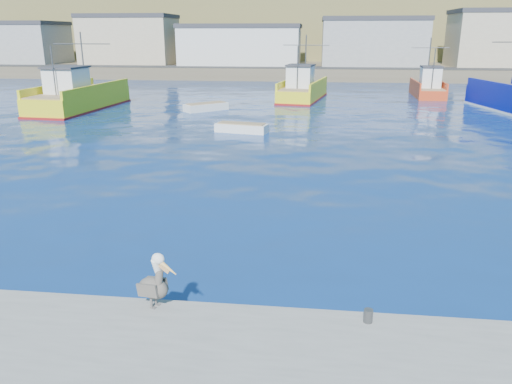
% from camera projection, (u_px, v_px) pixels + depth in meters
% --- Properties ---
extents(ground, '(260.00, 260.00, 0.00)m').
position_uv_depth(ground, '(250.00, 266.00, 14.44)').
color(ground, '#062150').
rests_on(ground, ground).
extents(dock_bollards, '(36.20, 0.20, 0.30)m').
position_uv_depth(dock_bollards, '(257.00, 309.00, 10.96)').
color(dock_bollards, '#4C4C4C').
rests_on(dock_bollards, dock).
extents(far_shore, '(200.00, 81.00, 24.00)m').
position_uv_depth(far_shore, '(311.00, 21.00, 114.99)').
color(far_shore, brown).
rests_on(far_shore, ground).
extents(trawler_yellow_a, '(5.41, 12.12, 6.58)m').
position_uv_depth(trawler_yellow_a, '(78.00, 97.00, 43.39)').
color(trawler_yellow_a, yellow).
rests_on(trawler_yellow_a, ground).
extents(trawler_yellow_b, '(5.02, 10.25, 6.33)m').
position_uv_depth(trawler_yellow_b, '(302.00, 90.00, 49.78)').
color(trawler_yellow_b, yellow).
rests_on(trawler_yellow_b, ground).
extents(boat_orange, '(3.82, 7.36, 5.95)m').
position_uv_depth(boat_orange, '(428.00, 87.00, 52.08)').
color(boat_orange, red).
rests_on(boat_orange, ground).
extents(skiff_mid, '(3.69, 1.91, 0.76)m').
position_uv_depth(skiff_mid, '(242.00, 129.00, 33.74)').
color(skiff_mid, silver).
rests_on(skiff_mid, ground).
extents(skiff_extra, '(3.70, 3.61, 0.83)m').
position_uv_depth(skiff_extra, '(206.00, 108.00, 43.05)').
color(skiff_extra, silver).
rests_on(skiff_extra, ground).
extents(pelican, '(1.07, 0.65, 1.35)m').
position_uv_depth(pelican, '(154.00, 284.00, 11.17)').
color(pelican, '#595451').
rests_on(pelican, dock).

